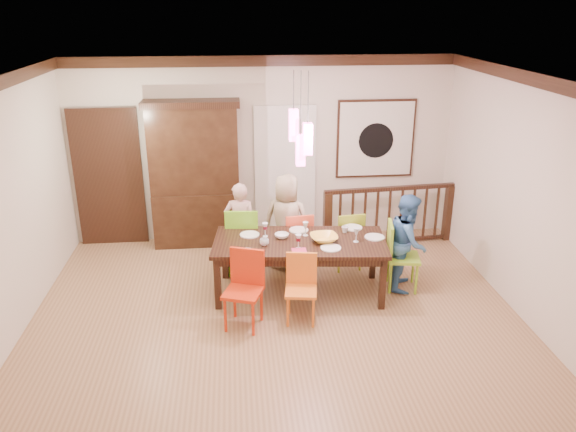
{
  "coord_description": "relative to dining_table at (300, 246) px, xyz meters",
  "views": [
    {
      "loc": [
        -0.45,
        -6.13,
        3.64
      ],
      "look_at": [
        0.21,
        0.54,
        1.08
      ],
      "focal_mm": 35.0,
      "sensor_mm": 36.0,
      "label": 1
    }
  ],
  "objects": [
    {
      "name": "dining_table",
      "position": [
        0.0,
        0.0,
        0.0
      ],
      "size": [
        2.31,
        1.22,
        0.75
      ],
      "rotation": [
        0.0,
        0.0,
        -0.1
      ],
      "color": "black",
      "rests_on": "floor"
    },
    {
      "name": "chair_far_right",
      "position": [
        0.77,
        0.7,
        -0.17
      ],
      "size": [
        0.45,
        0.45,
        0.88
      ],
      "rotation": [
        0.0,
        0.0,
        3.28
      ],
      "color": "#8C9F21",
      "rests_on": "floor"
    },
    {
      "name": "plate_far_mid",
      "position": [
        0.03,
        0.34,
        0.09
      ],
      "size": [
        0.26,
        0.26,
        0.01
      ],
      "primitive_type": "cylinder",
      "color": "white",
      "rests_on": "dining_table"
    },
    {
      "name": "person_end_right",
      "position": [
        1.45,
        0.03,
        -0.01
      ],
      "size": [
        0.68,
        0.77,
        1.31
      ],
      "primitive_type": "imported",
      "rotation": [
        0.0,
        0.0,
        1.23
      ],
      "color": "teal",
      "rests_on": "floor"
    },
    {
      "name": "wall_left",
      "position": [
        -3.36,
        -0.49,
        0.78
      ],
      "size": [
        0.0,
        5.0,
        5.0
      ],
      "primitive_type": "plane",
      "rotation": [
        1.57,
        0.0,
        1.57
      ],
      "color": "beige",
      "rests_on": "floor"
    },
    {
      "name": "chair_end_right",
      "position": [
        1.39,
        -0.01,
        -0.14
      ],
      "size": [
        0.49,
        0.49,
        0.93
      ],
      "rotation": [
        0.0,
        0.0,
        1.39
      ],
      "color": "#90C62A",
      "rests_on": "floor"
    },
    {
      "name": "panel_door",
      "position": [
        -2.76,
        1.96,
        0.38
      ],
      "size": [
        1.04,
        0.07,
        2.24
      ],
      "primitive_type": "cube",
      "color": "black",
      "rests_on": "wall_back"
    },
    {
      "name": "ceiling",
      "position": [
        -0.36,
        -0.49,
        2.23
      ],
      "size": [
        6.0,
        6.0,
        0.0
      ],
      "primitive_type": "plane",
      "rotation": [
        3.14,
        0.0,
        0.0
      ],
      "color": "white",
      "rests_on": "wall_back"
    },
    {
      "name": "chair_far_left",
      "position": [
        -0.73,
        0.7,
        -0.1
      ],
      "size": [
        0.49,
        0.49,
        1.0
      ],
      "rotation": [
        0.0,
        0.0,
        3.06
      ],
      "color": "#6FC423",
      "rests_on": "floor"
    },
    {
      "name": "china_hutch",
      "position": [
        -1.42,
        1.81,
        0.48
      ],
      "size": [
        1.44,
        0.46,
        2.28
      ],
      "color": "black",
      "rests_on": "floor"
    },
    {
      "name": "chair_near_mid",
      "position": [
        -0.07,
        -0.71,
        -0.2
      ],
      "size": [
        0.43,
        0.43,
        0.83
      ],
      "rotation": [
        0.0,
        0.0,
        -0.15
      ],
      "color": "orange",
      "rests_on": "floor"
    },
    {
      "name": "small_bowl",
      "position": [
        -0.22,
        0.11,
        0.11
      ],
      "size": [
        0.24,
        0.24,
        0.06
      ],
      "primitive_type": "imported",
      "rotation": [
        0.0,
        0.0,
        0.38
      ],
      "color": "white",
      "rests_on": "dining_table"
    },
    {
      "name": "person_far_mid",
      "position": [
        -0.09,
        0.8,
        0.03
      ],
      "size": [
        0.79,
        0.65,
        1.4
      ],
      "primitive_type": "imported",
      "rotation": [
        0.0,
        0.0,
        2.81
      ],
      "color": "#BFAE90",
      "rests_on": "floor"
    },
    {
      "name": "balustrade",
      "position": [
        1.6,
        1.46,
        -0.17
      ],
      "size": [
        2.14,
        0.27,
        0.96
      ],
      "rotation": [
        0.0,
        0.0,
        0.09
      ],
      "color": "black",
      "rests_on": "floor"
    },
    {
      "name": "wine_glass_b",
      "position": [
        0.09,
        0.16,
        0.17
      ],
      "size": [
        0.08,
        0.08,
        0.19
      ],
      "primitive_type": null,
      "color": "silver",
      "rests_on": "dining_table"
    },
    {
      "name": "plate_near_mid",
      "position": [
        0.36,
        -0.29,
        0.09
      ],
      "size": [
        0.26,
        0.26,
        0.01
      ],
      "primitive_type": "cylinder",
      "color": "white",
      "rests_on": "dining_table"
    },
    {
      "name": "painting",
      "position": [
        1.44,
        1.97,
        0.93
      ],
      "size": [
        1.25,
        0.06,
        1.25
      ],
      "color": "black",
      "rests_on": "wall_back"
    },
    {
      "name": "plate_near_left",
      "position": [
        -0.71,
        -0.32,
        0.09
      ],
      "size": [
        0.26,
        0.26,
        0.01
      ],
      "primitive_type": "cylinder",
      "color": "white",
      "rests_on": "dining_table"
    },
    {
      "name": "wall_right",
      "position": [
        2.64,
        -0.49,
        0.78
      ],
      "size": [
        0.0,
        5.0,
        5.0
      ],
      "primitive_type": "plane",
      "rotation": [
        1.57,
        0.0,
        -1.57
      ],
      "color": "beige",
      "rests_on": "floor"
    },
    {
      "name": "pendant_cluster",
      "position": [
        0.0,
        -0.0,
        1.44
      ],
      "size": [
        0.27,
        0.21,
        1.14
      ],
      "color": "#FF4CAA",
      "rests_on": "ceiling"
    },
    {
      "name": "serving_bowl",
      "position": [
        0.31,
        -0.05,
        0.12
      ],
      "size": [
        0.38,
        0.38,
        0.09
      ],
      "primitive_type": "imported",
      "rotation": [
        0.0,
        0.0,
        0.09
      ],
      "color": "#FAC347",
      "rests_on": "dining_table"
    },
    {
      "name": "crown_molding",
      "position": [
        -0.36,
        -0.49,
        2.15
      ],
      "size": [
        6.0,
        5.0,
        0.16
      ],
      "primitive_type": null,
      "color": "black",
      "rests_on": "wall_back"
    },
    {
      "name": "cup_left",
      "position": [
        -0.47,
        -0.11,
        0.12
      ],
      "size": [
        0.14,
        0.14,
        0.09
      ],
      "primitive_type": "imported",
      "rotation": [
        0.0,
        0.0,
        -0.27
      ],
      "color": "silver",
      "rests_on": "dining_table"
    },
    {
      "name": "wall_back",
      "position": [
        -0.36,
        2.01,
        0.78
      ],
      "size": [
        6.0,
        0.0,
        6.0
      ],
      "primitive_type": "plane",
      "rotation": [
        1.57,
        0.0,
        0.0
      ],
      "color": "beige",
      "rests_on": "floor"
    },
    {
      "name": "plate_far_right",
      "position": [
        0.77,
        0.35,
        0.09
      ],
      "size": [
        0.26,
        0.26,
        0.01
      ],
      "primitive_type": "cylinder",
      "color": "white",
      "rests_on": "dining_table"
    },
    {
      "name": "person_far_left",
      "position": [
        -0.75,
        0.87,
        -0.03
      ],
      "size": [
        0.51,
        0.38,
        1.28
      ],
      "primitive_type": "imported",
      "rotation": [
        0.0,
        0.0,
        2.97
      ],
      "color": "beige",
      "rests_on": "floor"
    },
    {
      "name": "cup_right",
      "position": [
        0.63,
        0.21,
        0.12
      ],
      "size": [
        0.12,
        0.12,
        0.09
      ],
      "primitive_type": "imported",
      "rotation": [
        0.0,
        0.0,
        -0.42
      ],
      "color": "silver",
      "rests_on": "dining_table"
    },
    {
      "name": "wine_glass_c",
      "position": [
        -0.05,
        -0.25,
        0.17
      ],
      "size": [
        0.08,
        0.08,
        0.19
      ],
      "primitive_type": null,
      "color": "#590C19",
      "rests_on": "dining_table"
    },
    {
      "name": "napkin",
      "position": [
        -0.05,
        -0.33,
        0.09
      ],
      "size": [
        0.18,
        0.14,
        0.01
      ],
      "primitive_type": "cube",
      "color": "#D83359",
      "rests_on": "dining_table"
    },
    {
      "name": "wine_glass_d",
      "position": [
        0.72,
        -0.11,
        0.17
      ],
      "size": [
        0.08,
        0.08,
        0.19
      ],
      "primitive_type": null,
      "color": "silver",
      "rests_on": "dining_table"
    },
    {
      "name": "floor",
      "position": [
        -0.36,
        -0.49,
        -0.67
      ],
      "size": [
        6.0,
        6.0,
        0.0
      ],
      "primitive_type": "plane",
      "color": "#916746",
      "rests_on": "ground"
    },
    {
      "name": "wine_glass_a",
      "position": [
        -0.44,
        0.18,
        0.17
      ],
      "size": [
        0.08,
        0.08,
        0.19
      ],
      "primitive_type": null,
      "color": "#590C19",
      "rests_on": "dining_table"
    },
    {
      "name": "plate_end_right",
      "position": [
        0.99,
        -0.0,
        0.09
      ],
      "size": [
        0.26,
        0.26,
        0.01
      ],
      "primitive_type": "cylinder",
      "color": "white",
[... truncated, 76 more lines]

